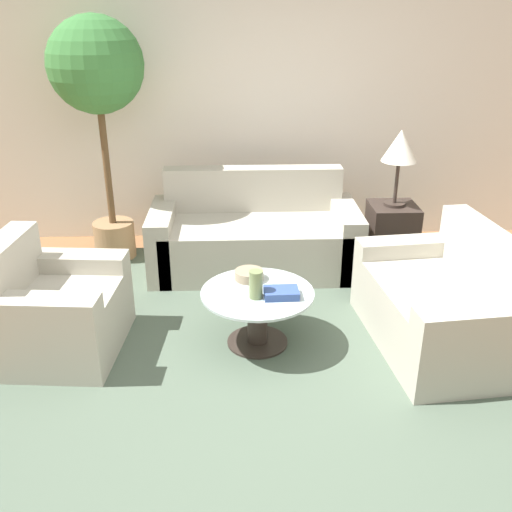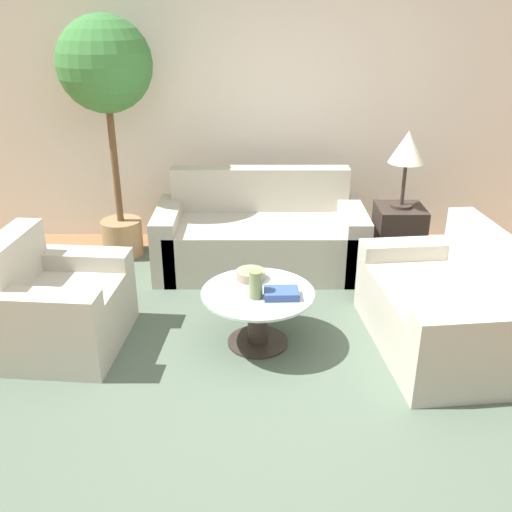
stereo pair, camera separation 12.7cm
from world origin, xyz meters
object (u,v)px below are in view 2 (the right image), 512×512
Objects in this scene: book_stack at (280,293)px; bowl at (249,275)px; sofa_main at (258,236)px; armchair at (52,309)px; table_lamp at (405,149)px; coffee_table at (256,310)px; potted_plant at (104,82)px; vase at (254,284)px; loveseat at (447,310)px.

bowl is at bearing 125.79° from book_stack.
sofa_main is at bearing 86.17° from bowl.
table_lamp reaches higher than armchair.
armchair is 1.20× the size of coffee_table.
potted_plant is at bearing 131.80° from bowl.
sofa_main is at bearing 88.94° from coffee_table.
table_lamp is 2.54m from potted_plant.
sofa_main reaches higher than coffee_table.
bowl is (1.32, 0.20, 0.16)m from armchair.
potted_plant reaches higher than armchair.
armchair is at bearing 176.80° from vase.
book_stack is (0.20, -0.27, -0.01)m from bowl.
potted_plant reaches higher than bowl.
sofa_main reaches higher than vase.
armchair is 0.68× the size of loveseat.
armchair reaches higher than bowl.
table_lamp is 3.20× the size of bowl.
coffee_table is 3.31× the size of book_stack.
bowl is (-1.33, 0.22, 0.16)m from loveseat.
loveseat is 1.31m from vase.
table_lamp is at bearing 177.23° from loveseat.
sofa_main is at bearing 88.43° from vase.
potted_plant is at bearing 127.47° from vase.
book_stack is at bearing -48.90° from potted_plant.
bowl is at bearing -141.95° from table_lamp.
vase is (-1.22, -1.26, -0.58)m from table_lamp.
coffee_table is 0.25m from vase.
coffee_table is (-1.28, 0.03, -0.02)m from loveseat.
potted_plant is at bearing -127.93° from loveseat.
sofa_main is 1.43m from table_lamp.
potted_plant reaches higher than book_stack.
coffee_table is at bearing -135.80° from table_lamp.
sofa_main is 1.39m from vase.
potted_plant reaches higher than sofa_main.
armchair is 1.37m from coffee_table.
loveseat is 1.45m from table_lamp.
table_lamp is 1.76m from book_stack.
loveseat is at bearing -9.60° from bowl.
potted_plant is at bearing 0.39° from armchair.
vase is at bearing -134.21° from table_lamp.
bowl is 0.87× the size of book_stack.
vase reaches higher than bowl.
sofa_main is 9.42× the size of vase.
bowl is at bearing 97.61° from vase.
armchair is at bearing 175.82° from book_stack.
vase is at bearing -94.05° from loveseat.
vase is at bearing -179.57° from book_stack.
table_lamp reaches higher than book_stack.
loveseat is at bearing -86.66° from table_lamp.
loveseat is at bearing -46.61° from sofa_main.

